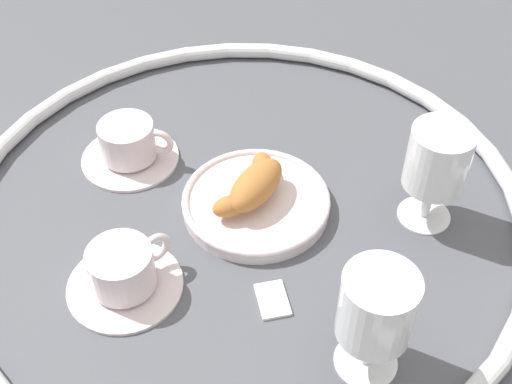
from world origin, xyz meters
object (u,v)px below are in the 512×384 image
at_px(coffee_cup_far, 129,145).
at_px(coffee_cup_near, 123,272).
at_px(pastry_plate, 256,202).
at_px(juice_glass_right, 437,162).
at_px(croissant_large, 254,185).
at_px(juice_glass_left, 376,311).
at_px(sugar_packet, 273,299).

bearing_deg(coffee_cup_far, coffee_cup_near, -144.92).
distance_m(pastry_plate, juice_glass_right, 0.23).
relative_size(coffee_cup_near, juice_glass_right, 0.97).
xyz_separation_m(pastry_plate, croissant_large, (0.00, 0.00, 0.03)).
bearing_deg(juice_glass_left, sugar_packet, 79.91).
xyz_separation_m(croissant_large, coffee_cup_near, (-0.18, 0.07, -0.01)).
height_order(croissant_large, sugar_packet, croissant_large).
relative_size(croissant_large, juice_glass_right, 0.98).
relative_size(coffee_cup_near, sugar_packet, 2.72).
bearing_deg(coffee_cup_far, croissant_large, -89.41).
relative_size(pastry_plate, juice_glass_right, 1.37).
height_order(coffee_cup_near, sugar_packet, coffee_cup_near).
distance_m(croissant_large, coffee_cup_near, 0.20).
height_order(juice_glass_left, juice_glass_right, same).
bearing_deg(coffee_cup_far, pastry_plate, -89.47).
relative_size(coffee_cup_far, juice_glass_left, 0.97).
bearing_deg(croissant_large, coffee_cup_near, 159.81).
bearing_deg(croissant_large, sugar_packet, -142.64).
xyz_separation_m(pastry_plate, juice_glass_right, (0.09, -0.20, 0.08)).
height_order(pastry_plate, croissant_large, croissant_large).
xyz_separation_m(juice_glass_right, sugar_packet, (-0.21, 0.11, -0.09)).
height_order(croissant_large, coffee_cup_near, croissant_large).
bearing_deg(sugar_packet, juice_glass_left, -141.60).
distance_m(coffee_cup_near, juice_glass_right, 0.39).
xyz_separation_m(coffee_cup_far, sugar_packet, (-0.12, -0.29, -0.02)).
xyz_separation_m(coffee_cup_near, juice_glass_left, (0.04, -0.28, 0.07)).
relative_size(pastry_plate, coffee_cup_near, 1.41).
height_order(coffee_cup_near, juice_glass_right, juice_glass_right).
distance_m(coffee_cup_far, juice_glass_left, 0.44).
height_order(coffee_cup_far, juice_glass_right, juice_glass_right).
xyz_separation_m(croissant_large, coffee_cup_far, (-0.00, 0.20, -0.01)).
bearing_deg(juice_glass_right, juice_glass_left, -176.03).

